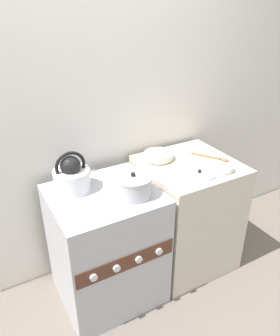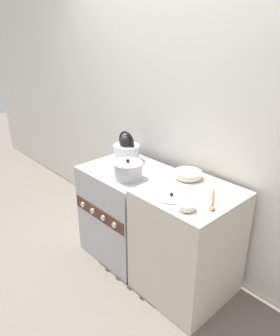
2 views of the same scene
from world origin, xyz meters
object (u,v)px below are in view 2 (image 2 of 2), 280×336
at_px(kettle, 127,149).
at_px(small_ceramic_bowl, 186,206).
at_px(enamel_bowl, 188,174).
at_px(loose_pot_lid, 171,196).
at_px(cooking_pot, 128,170).
at_px(stove, 127,211).

relative_size(kettle, small_ceramic_bowl, 2.57).
bearing_deg(enamel_bowl, loose_pot_lid, -69.14).
height_order(kettle, loose_pot_lid, kettle).
height_order(kettle, enamel_bowl, kettle).
distance_m(cooking_pot, small_ceramic_bowl, 0.66).
bearing_deg(small_ceramic_bowl, loose_pot_lid, 162.47).
xyz_separation_m(kettle, loose_pot_lid, (0.78, -0.27, -0.06)).
xyz_separation_m(kettle, small_ceramic_bowl, (0.95, -0.33, -0.04)).
relative_size(stove, loose_pot_lid, 3.83).
relative_size(kettle, enamel_bowl, 1.33).
distance_m(stove, loose_pot_lid, 0.79).
relative_size(cooking_pot, enamel_bowl, 1.10).
bearing_deg(kettle, small_ceramic_bowl, -18.96).
height_order(cooking_pot, enamel_bowl, cooking_pot).
height_order(stove, small_ceramic_bowl, small_ceramic_bowl).
bearing_deg(loose_pot_lid, cooking_pot, 176.40).
bearing_deg(cooking_pot, small_ceramic_bowl, -7.40).
bearing_deg(cooking_pot, enamel_bowl, 38.70).
relative_size(cooking_pot, small_ceramic_bowl, 2.14).
relative_size(stove, cooking_pot, 3.59).
xyz_separation_m(stove, cooking_pot, (0.15, -0.11, 0.48)).
relative_size(stove, small_ceramic_bowl, 7.69).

